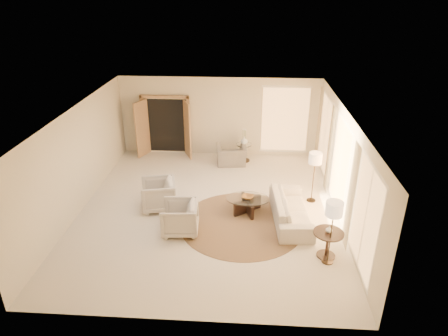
# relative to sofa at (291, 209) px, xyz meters

# --- Properties ---
(room) EXTENTS (7.04, 8.04, 2.83)m
(room) POSITION_rel_sofa_xyz_m (-2.21, 0.38, 1.07)
(room) COLOR silver
(room) RESTS_ON ground
(windows_right) EXTENTS (0.10, 6.40, 2.40)m
(windows_right) POSITION_rel_sofa_xyz_m (1.24, 0.48, 1.02)
(windows_right) COLOR #F3B061
(windows_right) RESTS_ON room
(window_back_corner) EXTENTS (1.70, 0.10, 2.40)m
(window_back_corner) POSITION_rel_sofa_xyz_m (0.09, 4.33, 1.02)
(window_back_corner) COLOR #F3B061
(window_back_corner) RESTS_ON room
(curtains_right) EXTENTS (0.06, 5.20, 2.60)m
(curtains_right) POSITION_rel_sofa_xyz_m (1.19, 1.38, 0.97)
(curtains_right) COLOR tan
(curtains_right) RESTS_ON room
(french_doors) EXTENTS (1.95, 0.66, 2.16)m
(french_doors) POSITION_rel_sofa_xyz_m (-4.11, 4.20, 0.74)
(french_doors) COLOR tan
(french_doors) RESTS_ON room
(area_rug) EXTENTS (3.67, 3.67, 0.01)m
(area_rug) POSITION_rel_sofa_xyz_m (-1.28, -0.25, -0.32)
(area_rug) COLOR #452E1E
(area_rug) RESTS_ON room
(sofa) EXTENTS (1.04, 2.32, 0.66)m
(sofa) POSITION_rel_sofa_xyz_m (0.00, 0.00, 0.00)
(sofa) COLOR beige
(sofa) RESTS_ON room
(armchair_left) EXTENTS (1.02, 1.07, 0.92)m
(armchair_left) POSITION_rel_sofa_xyz_m (-3.59, 0.40, 0.13)
(armchair_left) COLOR beige
(armchair_left) RESTS_ON room
(armchair_right) EXTENTS (0.87, 0.92, 0.89)m
(armchair_right) POSITION_rel_sofa_xyz_m (-2.81, -0.72, 0.12)
(armchair_right) COLOR beige
(armchair_right) RESTS_ON room
(accent_chair) EXTENTS (1.08, 0.76, 0.88)m
(accent_chair) POSITION_rel_sofa_xyz_m (-1.73, 3.48, 0.11)
(accent_chair) COLOR gray
(accent_chair) RESTS_ON room
(coffee_table) EXTENTS (1.47, 1.47, 0.43)m
(coffee_table) POSITION_rel_sofa_xyz_m (-1.14, 0.32, -0.06)
(coffee_table) COLOR black
(coffee_table) RESTS_ON room
(end_table) EXTENTS (0.69, 0.69, 0.65)m
(end_table) POSITION_rel_sofa_xyz_m (0.69, -1.49, 0.11)
(end_table) COLOR black
(end_table) RESTS_ON room
(side_table) EXTENTS (0.54, 0.54, 0.63)m
(side_table) POSITION_rel_sofa_xyz_m (-1.31, 3.78, 0.05)
(side_table) COLOR black
(side_table) RESTS_ON room
(floor_lamp_near) EXTENTS (0.36, 0.36, 1.49)m
(floor_lamp_near) POSITION_rel_sofa_xyz_m (0.69, 1.08, 0.94)
(floor_lamp_near) COLOR black
(floor_lamp_near) RESTS_ON room
(floor_lamp_far) EXTENTS (0.37, 0.37, 1.54)m
(floor_lamp_far) POSITION_rel_sofa_xyz_m (0.69, -1.70, 0.98)
(floor_lamp_far) COLOR black
(floor_lamp_far) RESTS_ON room
(bowl) EXTENTS (0.40, 0.40, 0.08)m
(bowl) POSITION_rel_sofa_xyz_m (-1.14, 0.32, 0.14)
(bowl) COLOR brown
(bowl) RESTS_ON coffee_table
(end_vase) EXTENTS (0.20, 0.20, 0.16)m
(end_vase) POSITION_rel_sofa_xyz_m (0.69, -1.49, 0.39)
(end_vase) COLOR white
(end_vase) RESTS_ON end_table
(side_vase) EXTENTS (0.30, 0.30, 0.27)m
(side_vase) POSITION_rel_sofa_xyz_m (-1.31, 3.78, 0.43)
(side_vase) COLOR white
(side_vase) RESTS_ON side_table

